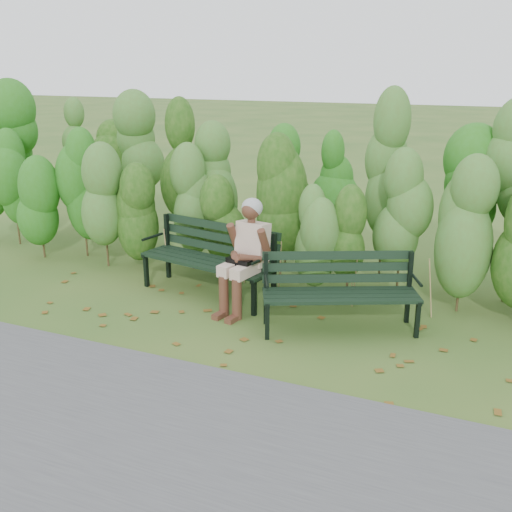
% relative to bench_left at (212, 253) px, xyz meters
% --- Properties ---
extents(ground, '(80.00, 80.00, 0.00)m').
position_rel_bench_left_xyz_m(ground, '(0.83, -0.86, -0.53)').
color(ground, '#335B20').
extents(footpath, '(60.00, 2.50, 0.01)m').
position_rel_bench_left_xyz_m(footpath, '(0.83, -3.06, -0.52)').
color(footpath, '#474749').
rests_on(footpath, ground).
extents(hedge_band, '(11.04, 1.67, 2.42)m').
position_rel_bench_left_xyz_m(hedge_band, '(0.83, 1.00, 0.73)').
color(hedge_band, '#47381E').
rests_on(hedge_band, ground).
extents(leaf_litter, '(5.93, 2.19, 0.01)m').
position_rel_bench_left_xyz_m(leaf_litter, '(0.77, -0.98, -0.53)').
color(leaf_litter, brown).
rests_on(leaf_litter, ground).
extents(bench_left, '(1.88, 0.92, 0.90)m').
position_rel_bench_left_xyz_m(bench_left, '(0.00, 0.00, 0.00)').
color(bench_left, black).
rests_on(bench_left, ground).
extents(bench_right, '(1.76, 1.19, 0.84)m').
position_rel_bench_left_xyz_m(bench_right, '(1.78, -0.40, -0.03)').
color(bench_right, black).
rests_on(bench_right, ground).
extents(seated_woman, '(0.56, 0.82, 1.33)m').
position_rel_bench_left_xyz_m(seated_woman, '(0.61, -0.31, 0.22)').
color(seated_woman, beige).
rests_on(seated_woman, ground).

